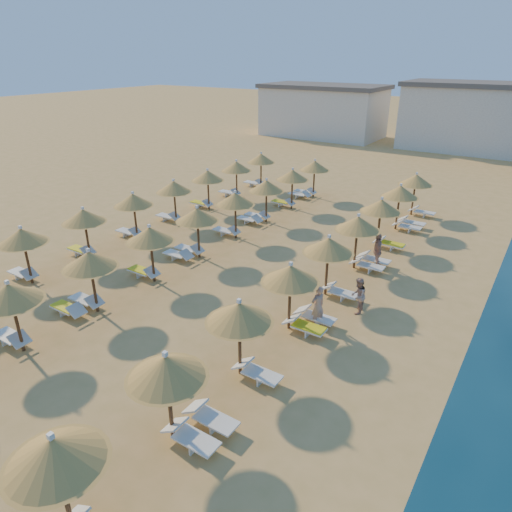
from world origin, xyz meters
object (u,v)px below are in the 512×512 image
Objects in this scene: beachgoer_c at (377,251)px; beachgoer_a at (318,306)px; parasol_row_east at (311,260)px; parasol_row_west at (175,225)px; beachgoer_b at (358,296)px.

beachgoer_c reaches higher than beachgoer_a.
beachgoer_a is at bearing -46.00° from parasol_row_east.
parasol_row_west is (-7.52, 0.00, 0.00)m from parasol_row_east.
beachgoer_b is at bearing 27.71° from parasol_row_east.
beachgoer_b is (1.83, 0.96, -1.58)m from parasol_row_east.
beachgoer_a is (0.83, -0.86, -1.50)m from parasol_row_east.
parasol_row_east is 5.97m from beachgoer_c.
parasol_row_west is at bearing 180.00° from parasol_row_east.
parasol_row_east is 17.45× the size of beachgoer_c.
parasol_row_west is at bearing -71.91° from beachgoer_a.
beachgoer_c is at bearing 80.74° from parasol_row_east.
beachgoer_c is 1.07× the size of beachgoer_a.
parasol_row_east is 20.33× the size of beachgoer_b.
parasol_row_west is 20.33× the size of beachgoer_b.
parasol_row_east is at bearing 0.00° from parasol_row_west.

